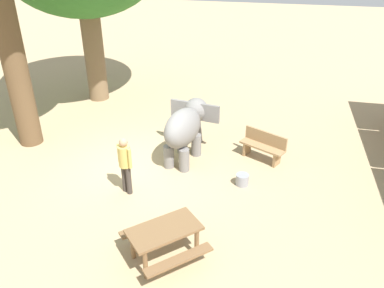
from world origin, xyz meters
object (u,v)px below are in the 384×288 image
Objects in this scene: person_handler at (125,162)px; picnic_table_near at (164,236)px; elephant at (186,126)px; feed_bucket at (242,180)px; wooden_bench at (263,145)px.

person_handler is 0.77× the size of picnic_table_near.
person_handler is 2.66m from picnic_table_near.
elephant is 4.26m from picnic_table_near.
feed_bucket is (-3.07, 1.35, -0.43)m from picnic_table_near.
feed_bucket is (1.13, 1.85, -0.89)m from elephant.
elephant is at bearing -121.57° from feed_bucket.
picnic_table_near is (2.08, 1.63, -0.36)m from person_handler.
wooden_bench reaches higher than picnic_table_near.
elephant is 6.67× the size of feed_bucket.
person_handler is at bearing -71.64° from feed_bucket.
elephant reaches higher than picnic_table_near.
picnic_table_near is at bearing -163.38° from elephant.
person_handler is 1.14× the size of wooden_bench.
wooden_bench reaches higher than feed_bucket.
feed_bucket is at bearing 100.85° from wooden_bench.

